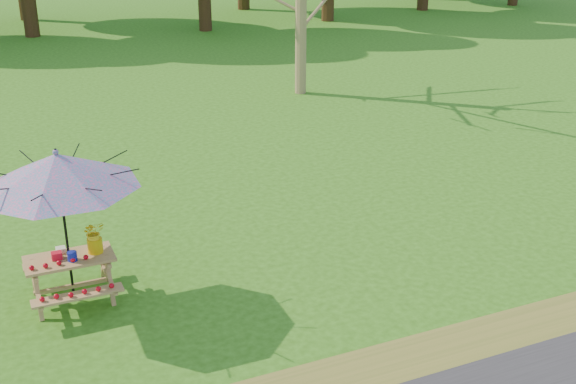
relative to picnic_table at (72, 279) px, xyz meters
name	(u,v)px	position (x,y,z in m)	size (l,w,h in m)	color
ground	(212,289)	(1.87, -0.50, -0.33)	(120.00, 120.00, 0.00)	#2E6112
picnic_table	(72,279)	(0.00, 0.00, 0.00)	(1.20, 1.32, 0.67)	olive
patio_umbrella	(58,171)	(0.00, 0.00, 1.62)	(2.80, 2.80, 2.25)	black
produce_bins	(64,255)	(-0.06, 0.01, 0.40)	(0.32, 0.46, 0.13)	red
tomatoes_row	(59,263)	(-0.15, -0.18, 0.38)	(0.77, 0.13, 0.07)	red
flower_bucket	(94,236)	(0.37, 0.02, 0.59)	(0.32, 0.29, 0.47)	#DCB10B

